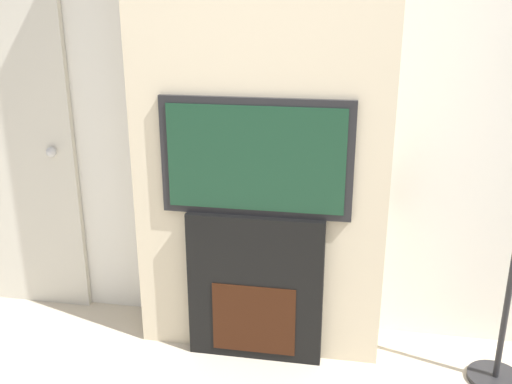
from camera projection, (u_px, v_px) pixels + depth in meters
The scene contains 5 objects.
wall_back at pixel (268, 95), 3.05m from camera, with size 6.00×0.06×2.70m.
chimney_breast at pixel (262, 102), 2.86m from camera, with size 1.30×0.34×2.70m.
fireplace at pixel (256, 286), 3.01m from camera, with size 0.71×0.15×0.81m.
television at pixel (256, 158), 2.78m from camera, with size 0.95×0.07×0.59m.
entry_door at pixel (9, 141), 3.35m from camera, with size 0.82×0.09×2.09m.
Camera 1 is at (0.47, -0.99, 1.85)m, focal length 40.00 mm.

